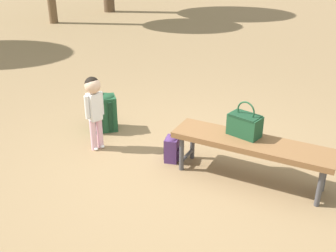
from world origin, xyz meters
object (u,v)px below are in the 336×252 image
Objects in this scene: handbag at (245,124)px; child_standing at (94,102)px; park_bench at (252,146)px; backpack_large at (104,111)px; backpack_small at (172,148)px.

child_standing is (1.68, -0.20, 0.01)m from handbag.
handbag is at bearing -49.86° from park_bench.
backpack_large is (0.09, -0.49, -0.32)m from child_standing.
backpack_small is at bearing 150.23° from backpack_large.
child_standing reaches higher than backpack_small.
handbag reaches higher than backpack_large.
park_bench is at bearing 156.83° from backpack_large.
child_standing reaches higher than backpack_large.
child_standing is 1.01m from backpack_small.
handbag is 0.71× the size of backpack_large.
park_bench is 3.16× the size of backpack_large.
handbag is 1.69m from child_standing.
backpack_small is at bearing -8.63° from handbag.
child_standing is at bearing 100.21° from backpack_large.
backpack_large reaches higher than backpack_small.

